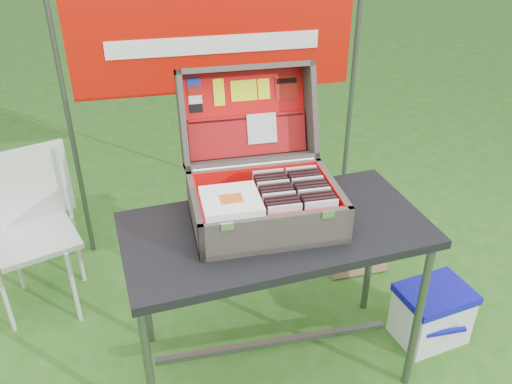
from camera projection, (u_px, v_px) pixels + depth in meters
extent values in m
plane|color=#256315|center=(255.00, 354.00, 2.78)|extent=(80.00, 80.00, 0.00)
cube|color=black|center=(276.00, 230.00, 2.34)|extent=(1.37, 0.79, 0.04)
cylinder|color=#59595B|center=(148.00, 366.00, 2.22)|extent=(0.04, 0.04, 0.78)
cylinder|color=#59595B|center=(417.00, 322.00, 2.43)|extent=(0.04, 0.04, 0.78)
cylinder|color=#59595B|center=(144.00, 283.00, 2.67)|extent=(0.04, 0.04, 0.78)
cylinder|color=#59595B|center=(371.00, 252.00, 2.88)|extent=(0.04, 0.04, 0.78)
cube|color=#59595B|center=(273.00, 343.00, 2.69)|extent=(1.16, 0.03, 0.03)
cube|color=#3F3933|center=(265.00, 220.00, 2.35)|extent=(0.62, 0.45, 0.02)
cube|color=#3F3933|center=(277.00, 234.00, 2.13)|extent=(0.62, 0.02, 0.17)
cube|color=#3F3933|center=(255.00, 182.00, 2.49)|extent=(0.62, 0.02, 0.17)
cube|color=#3F3933|center=(195.00, 214.00, 2.26)|extent=(0.02, 0.45, 0.17)
cube|color=#3F3933|center=(332.00, 198.00, 2.36)|extent=(0.02, 0.45, 0.17)
cube|color=red|center=(265.00, 217.00, 2.34)|extent=(0.58, 0.40, 0.01)
cube|color=silver|center=(227.00, 226.00, 2.05)|extent=(0.05, 0.01, 0.03)
cube|color=silver|center=(328.00, 214.00, 2.12)|extent=(0.05, 0.01, 0.03)
cylinder|color=silver|center=(254.00, 165.00, 2.46)|extent=(0.56, 0.02, 0.02)
cube|color=#3F3933|center=(245.00, 114.00, 2.56)|extent=(0.62, 0.17, 0.43)
cube|color=#3F3933|center=(244.00, 68.00, 2.44)|extent=(0.62, 0.17, 0.08)
cube|color=#3F3933|center=(251.00, 160.00, 2.53)|extent=(0.62, 0.17, 0.08)
cube|color=#3F3933|center=(182.00, 120.00, 2.43)|extent=(0.02, 0.30, 0.48)
cube|color=#3F3933|center=(310.00, 109.00, 2.54)|extent=(0.02, 0.30, 0.48)
cube|color=red|center=(245.00, 114.00, 2.54)|extent=(0.57, 0.13, 0.37)
cube|color=red|center=(276.00, 229.00, 2.14)|extent=(0.58, 0.01, 0.14)
cube|color=red|center=(256.00, 181.00, 2.47)|extent=(0.58, 0.01, 0.14)
cube|color=red|center=(199.00, 211.00, 2.25)|extent=(0.01, 0.40, 0.14)
cube|color=red|center=(329.00, 196.00, 2.36)|extent=(0.01, 0.40, 0.14)
cube|color=maroon|center=(248.00, 136.00, 2.55)|extent=(0.56, 0.09, 0.18)
cube|color=maroon|center=(247.00, 117.00, 2.52)|extent=(0.55, 0.03, 0.03)
cube|color=silver|center=(262.00, 128.00, 2.53)|extent=(0.14, 0.06, 0.13)
cube|color=#1933B2|center=(194.00, 82.00, 2.46)|extent=(0.06, 0.02, 0.04)
cube|color=#A2190E|center=(195.00, 91.00, 2.47)|extent=(0.06, 0.02, 0.04)
cube|color=white|center=(195.00, 100.00, 2.48)|extent=(0.06, 0.02, 0.04)
cube|color=black|center=(196.00, 109.00, 2.49)|extent=(0.06, 0.02, 0.04)
cube|color=#E0F915|center=(219.00, 92.00, 2.49)|extent=(0.05, 0.04, 0.12)
cube|color=#E0F915|center=(244.00, 91.00, 2.51)|extent=(0.12, 0.03, 0.09)
cube|color=#E0F915|center=(264.00, 89.00, 2.53)|extent=(0.06, 0.03, 0.09)
cube|color=#A2190E|center=(287.00, 87.00, 2.55)|extent=(0.11, 0.04, 0.11)
cube|color=black|center=(286.00, 81.00, 2.55)|extent=(0.10, 0.01, 0.02)
cube|color=silver|center=(285.00, 222.00, 2.16)|extent=(0.14, 0.01, 0.16)
cube|color=black|center=(283.00, 219.00, 2.18)|extent=(0.14, 0.01, 0.16)
cube|color=black|center=(282.00, 216.00, 2.20)|extent=(0.14, 0.01, 0.16)
cube|color=black|center=(280.00, 212.00, 2.22)|extent=(0.14, 0.01, 0.16)
cube|color=silver|center=(279.00, 209.00, 2.24)|extent=(0.14, 0.01, 0.16)
cube|color=black|center=(277.00, 206.00, 2.26)|extent=(0.14, 0.01, 0.16)
cube|color=black|center=(276.00, 203.00, 2.28)|extent=(0.14, 0.01, 0.16)
cube|color=black|center=(274.00, 200.00, 2.30)|extent=(0.14, 0.01, 0.16)
cube|color=silver|center=(273.00, 197.00, 2.32)|extent=(0.14, 0.01, 0.16)
cube|color=black|center=(272.00, 194.00, 2.34)|extent=(0.14, 0.01, 0.16)
cube|color=black|center=(270.00, 191.00, 2.36)|extent=(0.14, 0.01, 0.16)
cube|color=black|center=(269.00, 189.00, 2.39)|extent=(0.14, 0.01, 0.16)
cube|color=silver|center=(268.00, 186.00, 2.41)|extent=(0.14, 0.01, 0.16)
cube|color=silver|center=(321.00, 218.00, 2.19)|extent=(0.14, 0.01, 0.16)
cube|color=black|center=(319.00, 215.00, 2.21)|extent=(0.14, 0.01, 0.16)
cube|color=black|center=(317.00, 211.00, 2.23)|extent=(0.14, 0.01, 0.16)
cube|color=black|center=(315.00, 208.00, 2.25)|extent=(0.14, 0.01, 0.16)
cube|color=silver|center=(313.00, 205.00, 2.27)|extent=(0.14, 0.01, 0.16)
cube|color=black|center=(312.00, 202.00, 2.29)|extent=(0.14, 0.01, 0.16)
cube|color=black|center=(310.00, 199.00, 2.31)|extent=(0.14, 0.01, 0.16)
cube|color=black|center=(308.00, 196.00, 2.33)|extent=(0.14, 0.01, 0.16)
cube|color=silver|center=(307.00, 193.00, 2.35)|extent=(0.14, 0.01, 0.16)
cube|color=black|center=(305.00, 191.00, 2.37)|extent=(0.14, 0.01, 0.16)
cube|color=black|center=(303.00, 188.00, 2.39)|extent=(0.14, 0.01, 0.16)
cube|color=black|center=(302.00, 185.00, 2.41)|extent=(0.14, 0.01, 0.16)
cube|color=silver|center=(300.00, 182.00, 2.43)|extent=(0.14, 0.01, 0.16)
cube|color=white|center=(231.00, 203.00, 2.17)|extent=(0.23, 0.23, 0.00)
cube|color=white|center=(231.00, 202.00, 2.16)|extent=(0.23, 0.23, 0.00)
cube|color=white|center=(231.00, 201.00, 2.16)|extent=(0.23, 0.23, 0.01)
cube|color=white|center=(231.00, 200.00, 2.16)|extent=(0.23, 0.23, 0.00)
cube|color=white|center=(231.00, 199.00, 2.16)|extent=(0.23, 0.23, 0.00)
cube|color=white|center=(231.00, 198.00, 2.15)|extent=(0.23, 0.23, 0.00)
cube|color=#D85919|center=(231.00, 198.00, 2.14)|extent=(0.09, 0.07, 0.00)
cube|color=white|center=(431.00, 317.00, 2.82)|extent=(0.38, 0.31, 0.27)
cube|color=#1010A4|center=(436.00, 294.00, 2.74)|extent=(0.40, 0.33, 0.04)
cube|color=#1010A4|center=(446.00, 332.00, 2.68)|extent=(0.21, 0.02, 0.02)
cube|color=silver|center=(35.00, 238.00, 2.87)|extent=(0.52, 0.52, 0.03)
cube|color=silver|center=(31.00, 184.00, 2.92)|extent=(0.39, 0.17, 0.43)
cylinder|color=silver|center=(5.00, 297.00, 2.81)|extent=(0.02, 0.02, 0.46)
cylinder|color=silver|center=(74.00, 288.00, 2.87)|extent=(0.02, 0.02, 0.46)
cylinder|color=silver|center=(16.00, 257.00, 3.10)|extent=(0.02, 0.02, 0.46)
cylinder|color=silver|center=(78.00, 250.00, 3.16)|extent=(0.02, 0.02, 0.46)
cylinder|color=silver|center=(65.00, 182.00, 2.95)|extent=(0.02, 0.02, 0.43)
cube|color=#94704D|center=(359.00, 246.00, 3.27)|extent=(0.36, 0.15, 0.37)
cylinder|color=#59595B|center=(71.00, 130.00, 3.11)|extent=(0.03, 0.03, 1.70)
cylinder|color=#59595B|center=(350.00, 107.00, 3.42)|extent=(0.03, 0.03, 1.70)
cube|color=#AF0D04|center=(214.00, 44.00, 3.03)|extent=(1.60, 0.02, 0.55)
cube|color=white|center=(215.00, 45.00, 3.02)|extent=(1.20, 0.00, 0.10)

